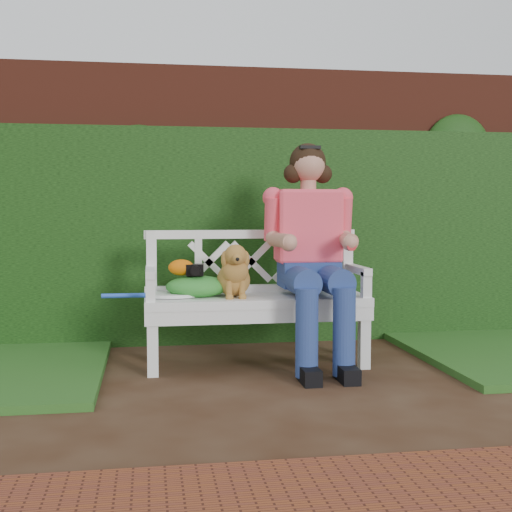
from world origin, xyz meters
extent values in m
plane|color=#321A0D|center=(0.00, 0.00, 0.00)|extent=(60.00, 60.00, 0.00)
cube|color=maroon|center=(0.00, 1.90, 1.10)|extent=(10.00, 0.30, 2.20)
cube|color=#28611B|center=(0.00, 1.68, 0.85)|extent=(10.00, 0.18, 1.70)
cube|color=black|center=(-0.50, 0.83, 0.66)|extent=(0.12, 0.10, 0.08)
ellipsoid|color=#DA6207|center=(-0.59, 0.85, 0.68)|extent=(0.20, 0.16, 0.11)
camera|label=1|loc=(-0.80, -3.73, 1.07)|focal=48.00mm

